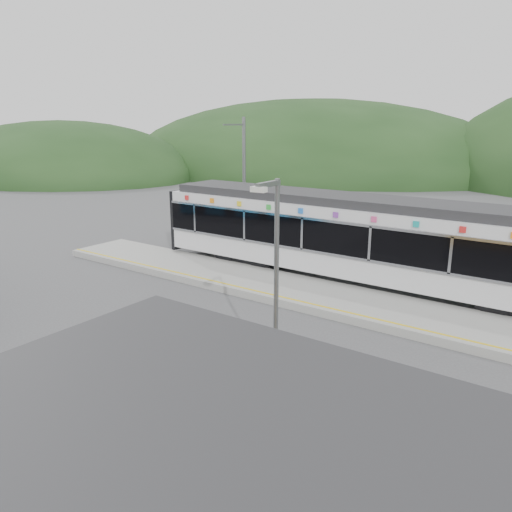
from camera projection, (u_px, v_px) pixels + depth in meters
The scene contains 7 objects.
ground at pixel (258, 323), 17.28m from camera, with size 120.00×120.00×0.00m, color #4C4C4F.
hills at pixel (482, 315), 17.97m from camera, with size 146.00×149.00×26.00m.
platform at pixel (306, 293), 19.84m from camera, with size 26.00×3.20×0.30m, color #9E9E99.
yellow_line at pixel (288, 298), 18.78m from camera, with size 26.00×0.10×0.01m, color yellow.
train at pixel (373, 239), 20.57m from camera, with size 20.44×3.01×3.74m.
catenary_mast_west at pixel (244, 181), 26.99m from camera, with size 0.18×1.80×7.00m.
lamp_post at pixel (274, 269), 12.09m from camera, with size 0.36×0.98×5.45m.
Camera 1 is at (9.29, -13.13, 6.72)m, focal length 35.00 mm.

